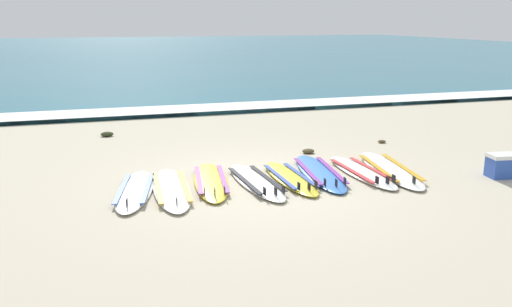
{
  "coord_description": "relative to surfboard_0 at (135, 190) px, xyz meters",
  "views": [
    {
      "loc": [
        -2.27,
        -7.47,
        2.46
      ],
      "look_at": [
        0.25,
        0.82,
        0.25
      ],
      "focal_mm": 37.2,
      "sensor_mm": 36.0,
      "label": 1
    }
  ],
  "objects": [
    {
      "name": "cooler_box",
      "position": [
        5.67,
        -0.9,
        0.16
      ],
      "size": [
        0.49,
        0.37,
        0.38
      ],
      "color": "#2D51B2",
      "rests_on": "ground"
    },
    {
      "name": "surfboard_5",
      "position": [
        2.94,
        0.07,
        0.0
      ],
      "size": [
        0.84,
        2.28,
        0.18
      ],
      "color": "#3875CC",
      "rests_on": "ground"
    },
    {
      "name": "surfboard_4",
      "position": [
        2.38,
        -0.07,
        0.0
      ],
      "size": [
        0.51,
        1.95,
        0.18
      ],
      "color": "yellow",
      "rests_on": "ground"
    },
    {
      "name": "ground_plane",
      "position": [
        1.82,
        -0.06,
        -0.04
      ],
      "size": [
        80.0,
        80.0,
        0.0
      ],
      "primitive_type": "plane",
      "color": "#B7AD93"
    },
    {
      "name": "surfboard_1",
      "position": [
        0.52,
        -0.08,
        -0.0
      ],
      "size": [
        0.66,
        2.18,
        0.18
      ],
      "color": "white",
      "rests_on": "ground"
    },
    {
      "name": "surfboard_6",
      "position": [
        3.61,
        -0.09,
        0.0
      ],
      "size": [
        0.53,
        2.06,
        0.18
      ],
      "color": "white",
      "rests_on": "ground"
    },
    {
      "name": "seaweed_clump_mid_sand",
      "position": [
        3.31,
        1.44,
        0.0
      ],
      "size": [
        0.23,
        0.19,
        0.08
      ],
      "primitive_type": "ellipsoid",
      "color": "#4C4228",
      "rests_on": "ground"
    },
    {
      "name": "wave_foam_strip",
      "position": [
        1.82,
        6.56,
        0.02
      ],
      "size": [
        80.0,
        1.29,
        0.11
      ],
      "primitive_type": "cube",
      "color": "white",
      "rests_on": "ground"
    },
    {
      "name": "surfboard_7",
      "position": [
        4.14,
        -0.1,
        -0.0
      ],
      "size": [
        0.93,
        2.4,
        0.18
      ],
      "color": "white",
      "rests_on": "ground"
    },
    {
      "name": "surfboard_3",
      "position": [
        1.81,
        -0.1,
        0.0
      ],
      "size": [
        0.63,
        2.09,
        0.18
      ],
      "color": "white",
      "rests_on": "ground"
    },
    {
      "name": "seaweed_clump_by_the_boards",
      "position": [
        -0.28,
        4.07,
        0.01
      ],
      "size": [
        0.27,
        0.22,
        0.09
      ],
      "primitive_type": "ellipsoid",
      "color": "#2D381E",
      "rests_on": "ground"
    },
    {
      "name": "seaweed_clump_near_shoreline",
      "position": [
        5.07,
        1.8,
        -0.01
      ],
      "size": [
        0.17,
        0.13,
        0.06
      ],
      "primitive_type": "ellipsoid",
      "color": "#4C4228",
      "rests_on": "ground"
    },
    {
      "name": "surfboard_2",
      "position": [
        1.15,
        0.11,
        0.0
      ],
      "size": [
        0.8,
        2.12,
        0.18
      ],
      "color": "yellow",
      "rests_on": "ground"
    },
    {
      "name": "surfboard_0",
      "position": [
        0.0,
        0.0,
        0.0
      ],
      "size": [
        0.9,
        2.08,
        0.18
      ],
      "color": "silver",
      "rests_on": "ground"
    },
    {
      "name": "sea",
      "position": [
        1.82,
        35.92,
        0.01
      ],
      "size": [
        80.0,
        60.0,
        0.1
      ],
      "primitive_type": "cube",
      "color": "#23667A",
      "rests_on": "ground"
    }
  ]
}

